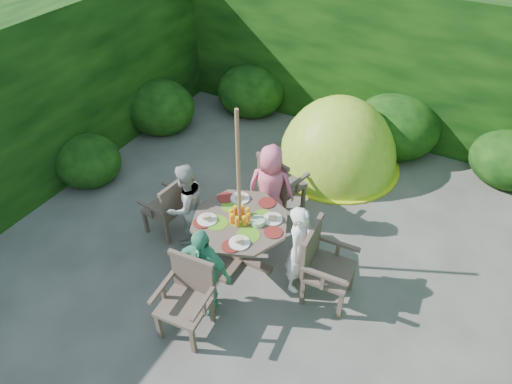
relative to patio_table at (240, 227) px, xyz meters
The scene contains 13 objects.
ground 0.72m from the patio_table, 25.89° to the left, with size 60.00×60.00×0.00m, color #47443F.
hedge_enclosure 1.68m from the patio_table, 76.62° to the left, with size 9.00×9.00×2.50m.
patio_table is the anchor object (origin of this frame).
parasol_pole 0.51m from the patio_table, 167.30° to the right, with size 0.04×0.04×2.20m, color #915C3A.
garden_chair_right 1.09m from the patio_table, ahead, with size 0.55×0.61×0.97m.
garden_chair_left 1.12m from the patio_table, behind, with size 0.50×0.55×0.86m.
garden_chair_back 1.10m from the patio_table, 91.16° to the left, with size 0.66×0.62×0.94m.
garden_chair_front 1.11m from the patio_table, 90.68° to the right, with size 0.58×0.53×0.91m.
child_right 0.80m from the patio_table, ahead, with size 0.44×0.29×1.20m, color white.
child_left 0.80m from the patio_table, behind, with size 0.58×0.45×1.19m, color #A8A9A4.
child_back 0.80m from the patio_table, 90.19° to the left, with size 0.62×0.40×1.27m, color #F36486.
child_front 0.80m from the patio_table, 90.40° to the right, with size 0.69×0.29×1.18m, color #48A981.
dome_tent 2.65m from the patio_table, 83.37° to the left, with size 2.12×2.12×2.35m.
Camera 1 is at (1.75, -3.60, 4.42)m, focal length 32.00 mm.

